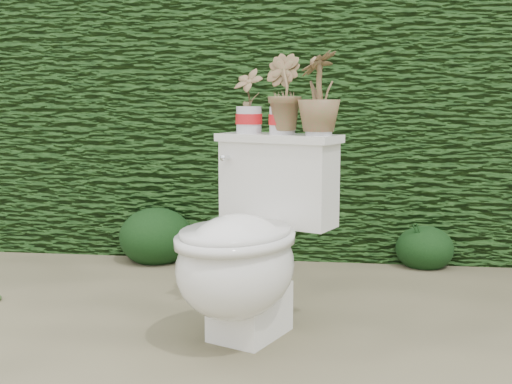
# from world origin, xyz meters

# --- Properties ---
(ground) EXTENTS (60.00, 60.00, 0.00)m
(ground) POSITION_xyz_m (0.00, 0.00, 0.00)
(ground) COLOR gray
(ground) RESTS_ON ground
(hedge) EXTENTS (8.00, 1.00, 1.60)m
(hedge) POSITION_xyz_m (0.00, 1.60, 0.80)
(hedge) COLOR #2C581D
(hedge) RESTS_ON ground
(house_wall) EXTENTS (8.00, 3.50, 4.00)m
(house_wall) POSITION_xyz_m (0.60, 6.00, 2.00)
(house_wall) COLOR silver
(house_wall) RESTS_ON ground
(toilet) EXTENTS (0.69, 0.80, 0.78)m
(toilet) POSITION_xyz_m (-0.02, -0.10, 0.36)
(toilet) COLOR silver
(toilet) RESTS_ON ground
(potted_plant_left) EXTENTS (0.16, 0.15, 0.25)m
(potted_plant_left) POSITION_xyz_m (-0.05, 0.17, 0.90)
(potted_plant_left) COLOR #25782C
(potted_plant_left) RESTS_ON toilet
(potted_plant_center) EXTENTS (0.21, 0.22, 0.31)m
(potted_plant_center) POSITION_xyz_m (0.09, 0.11, 0.93)
(potted_plant_center) COLOR #25782C
(potted_plant_center) RESTS_ON toilet
(potted_plant_right) EXTENTS (0.22, 0.22, 0.31)m
(potted_plant_right) POSITION_xyz_m (0.24, 0.05, 0.93)
(potted_plant_right) COLOR #25782C
(potted_plant_right) RESTS_ON toilet
(liriope_clump_1) EXTENTS (0.42, 0.42, 0.33)m
(liriope_clump_1) POSITION_xyz_m (-0.70, 1.02, 0.17)
(liriope_clump_1) COLOR #183B14
(liriope_clump_1) RESTS_ON ground
(liriope_clump_2) EXTENTS (0.32, 0.32, 0.25)m
(liriope_clump_2) POSITION_xyz_m (0.80, 1.09, 0.13)
(liriope_clump_2) COLOR #183B14
(liriope_clump_2) RESTS_ON ground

